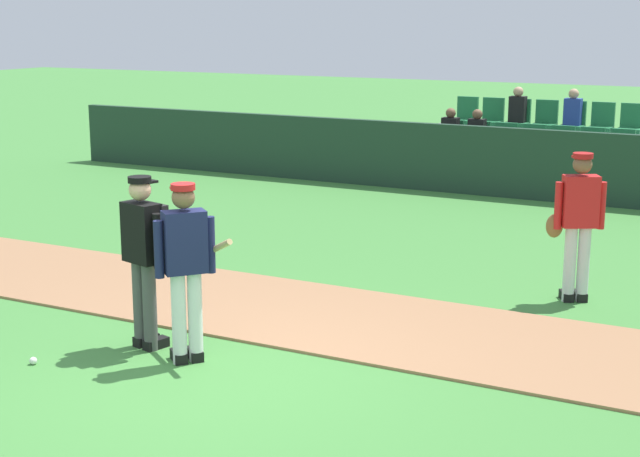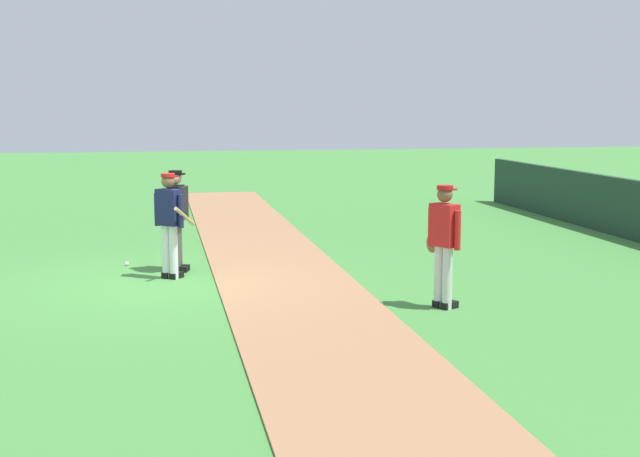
{
  "view_description": "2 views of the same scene",
  "coord_description": "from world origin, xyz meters",
  "px_view_note": "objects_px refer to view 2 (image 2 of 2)",
  "views": [
    {
      "loc": [
        4.87,
        -7.01,
        3.3
      ],
      "look_at": [
        -0.07,
        2.39,
        0.92
      ],
      "focal_mm": 53.68,
      "sensor_mm": 36.0,
      "label": 1
    },
    {
      "loc": [
        13.68,
        -0.0,
        2.87
      ],
      "look_at": [
        0.74,
        2.51,
        0.94
      ],
      "focal_mm": 47.3,
      "sensor_mm": 36.0,
      "label": 2
    }
  ],
  "objects_px": {
    "batter_navy_jersey": "(170,221)",
    "umpire_home_plate": "(178,214)",
    "runner_red_jersey": "(443,241)",
    "baseball": "(127,264)"
  },
  "relations": [
    {
      "from": "batter_navy_jersey",
      "to": "umpire_home_plate",
      "type": "height_order",
      "value": "same"
    },
    {
      "from": "runner_red_jersey",
      "to": "baseball",
      "type": "bearing_deg",
      "value": -132.3
    },
    {
      "from": "umpire_home_plate",
      "to": "baseball",
      "type": "bearing_deg",
      "value": -126.97
    },
    {
      "from": "runner_red_jersey",
      "to": "baseball",
      "type": "relative_size",
      "value": 23.78
    },
    {
      "from": "umpire_home_plate",
      "to": "runner_red_jersey",
      "type": "relative_size",
      "value": 1.0
    },
    {
      "from": "runner_red_jersey",
      "to": "baseball",
      "type": "distance_m",
      "value": 6.19
    },
    {
      "from": "batter_navy_jersey",
      "to": "baseball",
      "type": "relative_size",
      "value": 23.78
    },
    {
      "from": "runner_red_jersey",
      "to": "batter_navy_jersey",
      "type": "bearing_deg",
      "value": -126.95
    },
    {
      "from": "batter_navy_jersey",
      "to": "baseball",
      "type": "xyz_separation_m",
      "value": [
        -1.29,
        -0.76,
        -0.93
      ]
    },
    {
      "from": "umpire_home_plate",
      "to": "baseball",
      "type": "distance_m",
      "value": 1.49
    }
  ]
}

